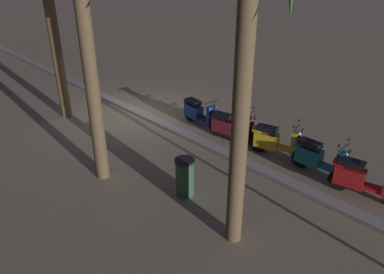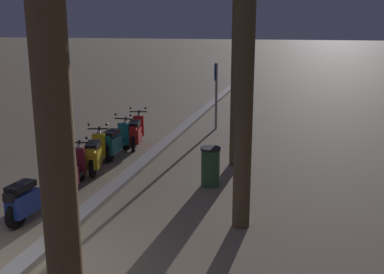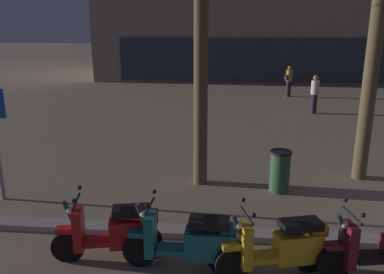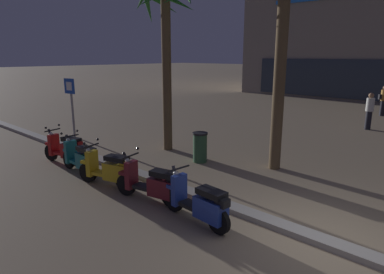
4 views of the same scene
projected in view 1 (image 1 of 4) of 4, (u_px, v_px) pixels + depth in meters
ground_plane at (138, 114)px, 13.37m from camera, size 200.00×200.00×0.00m
curb_strip at (138, 112)px, 13.34m from camera, size 60.00×0.36×0.12m
scooter_red_mid_front at (361, 179)px, 8.55m from camera, size 1.72×0.67×1.17m
scooter_teal_tail_end at (318, 159)px, 9.43m from camera, size 1.79×0.56×1.17m
scooter_yellow_mid_centre at (275, 141)px, 10.32m from camera, size 1.69×0.73×1.17m
scooter_maroon_gap_after_mid at (231, 127)px, 11.26m from camera, size 1.81×0.69×1.17m
scooter_blue_lead_nearest at (199, 113)px, 12.26m from camera, size 1.84×0.56×1.04m
palm_tree_by_mall_entrance at (248, 10)px, 5.49m from camera, size 2.27×2.36×5.74m
litter_bin at (185, 177)px, 8.60m from camera, size 0.48×0.48×0.95m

